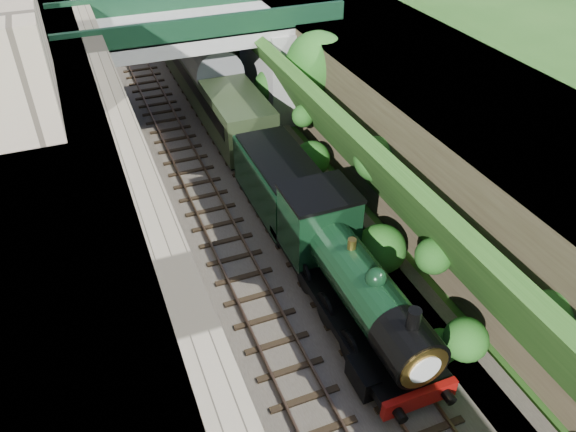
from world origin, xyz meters
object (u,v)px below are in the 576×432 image
object	(u,v)px
road_bridge	(207,56)
tree	(318,66)
locomotive	(351,279)
tender	(280,186)

from	to	relation	value
road_bridge	tree	bearing A→B (deg)	-46.88
locomotive	tender	xyz separation A→B (m)	(-0.00, 7.36, -0.27)
tree	tender	bearing A→B (deg)	-127.18
tree	locomotive	xyz separation A→B (m)	(-4.71, -13.58, -2.75)
road_bridge	locomotive	xyz separation A→B (m)	(0.26, -18.88, -2.18)
tree	tender	world-z (taller)	tree
road_bridge	tree	size ratio (longest dim) A/B	2.42
road_bridge	tender	world-z (taller)	road_bridge
road_bridge	tender	xyz separation A→B (m)	(0.26, -11.52, -2.46)
tree	locomotive	world-z (taller)	tree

